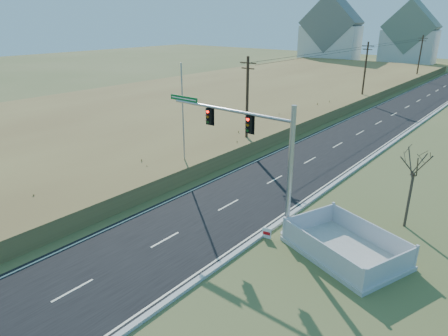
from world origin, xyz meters
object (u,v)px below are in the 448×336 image
flagpole (184,132)px  bare_tree (416,161)px  open_sign (267,233)px  traffic_signal_mast (263,154)px  fence_enclosure (345,250)px

flagpole → bare_tree: 17.20m
open_sign → bare_tree: size_ratio=0.12×
traffic_signal_mast → fence_enclosure: traffic_signal_mast is taller
traffic_signal_mast → open_sign: traffic_signal_mast is taller
fence_enclosure → open_sign: fence_enclosure is taller
traffic_signal_mast → flagpole: bearing=162.0°
traffic_signal_mast → fence_enclosure: (5.44, 0.31, -4.53)m
traffic_signal_mast → bare_tree: 9.12m
open_sign → bare_tree: bare_tree is taller
traffic_signal_mast → fence_enclosure: bearing=4.5°
flagpole → bare_tree: size_ratio=1.69×
fence_enclosure → bare_tree: bearing=93.3°
fence_enclosure → flagpole: flagpole is taller
fence_enclosure → flagpole: bearing=-171.6°
traffic_signal_mast → fence_enclosure: size_ratio=1.39×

